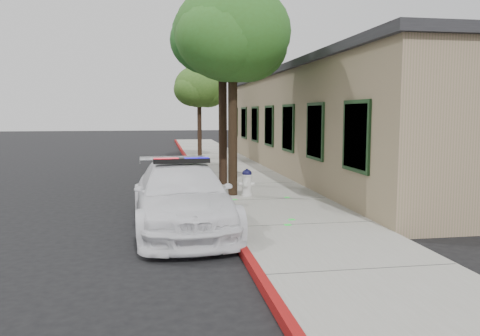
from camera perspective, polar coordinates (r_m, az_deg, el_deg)
name	(u,v)px	position (r m, az deg, el deg)	size (l,w,h in m)	color
ground	(228,234)	(10.04, -1.48, -7.82)	(120.00, 120.00, 0.00)	black
sidewalk	(270,202)	(13.19, 3.59, -4.01)	(3.20, 60.00, 0.15)	gray
red_curb	(214,203)	(12.93, -3.09, -4.20)	(0.14, 60.00, 0.16)	maroon
clapboard_building	(359,122)	(20.30, 13.88, 5.33)	(7.30, 20.89, 4.24)	#8E735D
police_car	(182,196)	(10.35, -6.87, -3.37)	(2.24, 5.01, 1.55)	white
fire_hydrant	(247,182)	(13.60, 0.82, -1.72)	(0.44, 0.39, 0.77)	silver
street_tree_near	(233,37)	(13.79, -0.83, 15.21)	(3.26, 3.26, 5.92)	black
street_tree_mid	(223,40)	(15.95, -2.05, 14.90)	(3.41, 3.24, 6.18)	black
street_tree_far	(200,89)	(24.82, -4.79, 9.34)	(2.70, 2.50, 4.74)	black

